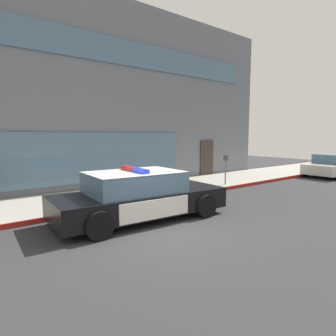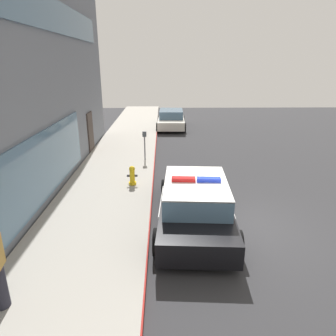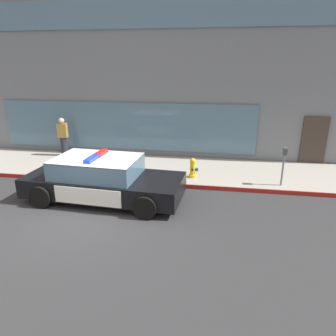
% 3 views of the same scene
% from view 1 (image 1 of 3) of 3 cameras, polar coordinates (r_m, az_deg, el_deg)
% --- Properties ---
extents(ground, '(48.00, 48.00, 0.00)m').
position_cam_1_polar(ground, '(7.39, -1.84, -12.40)').
color(ground, '#303033').
extents(sidewalk, '(48.00, 3.28, 0.15)m').
position_cam_1_polar(sidewalk, '(10.90, -14.97, -5.97)').
color(sidewalk, '#A39E93').
rests_on(sidewalk, ground).
extents(curb_red_paint, '(28.80, 0.04, 0.14)m').
position_cam_1_polar(curb_red_paint, '(9.43, -10.98, -7.82)').
color(curb_red_paint, maroon).
rests_on(curb_red_paint, ground).
extents(storefront_building, '(19.28, 11.20, 8.35)m').
position_cam_1_polar(storefront_building, '(18.17, -19.02, 11.82)').
color(storefront_building, slate).
rests_on(storefront_building, ground).
extents(police_cruiser, '(5.03, 2.38, 1.49)m').
position_cam_1_polar(police_cruiser, '(8.27, -5.78, -5.47)').
color(police_cruiser, black).
rests_on(police_cruiser, ground).
extents(fire_hydrant, '(0.34, 0.39, 0.73)m').
position_cam_1_polar(fire_hydrant, '(11.48, 0.06, -2.94)').
color(fire_hydrant, gold).
rests_on(fire_hydrant, sidewalk).
extents(car_down_street, '(4.36, 2.10, 1.29)m').
position_cam_1_polar(car_down_street, '(19.44, 30.17, 0.47)').
color(car_down_street, silver).
rests_on(car_down_street, ground).
extents(parking_meter, '(0.12, 0.18, 1.34)m').
position_cam_1_polar(parking_meter, '(13.30, 11.38, 0.75)').
color(parking_meter, slate).
rests_on(parking_meter, sidewalk).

